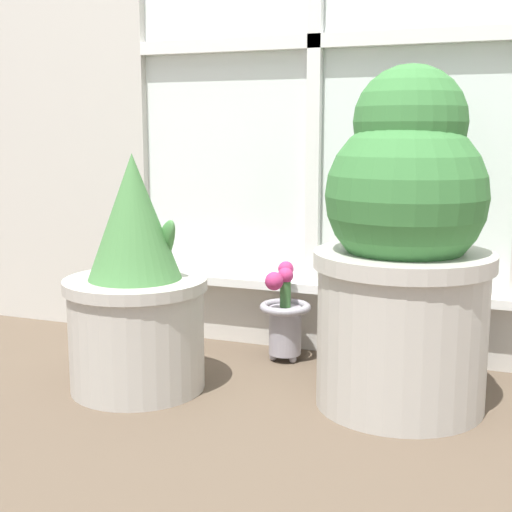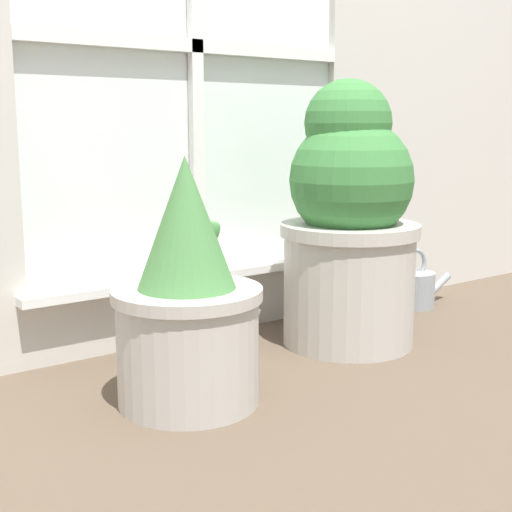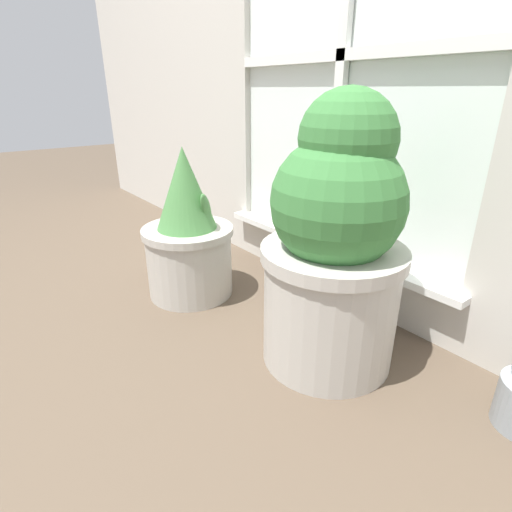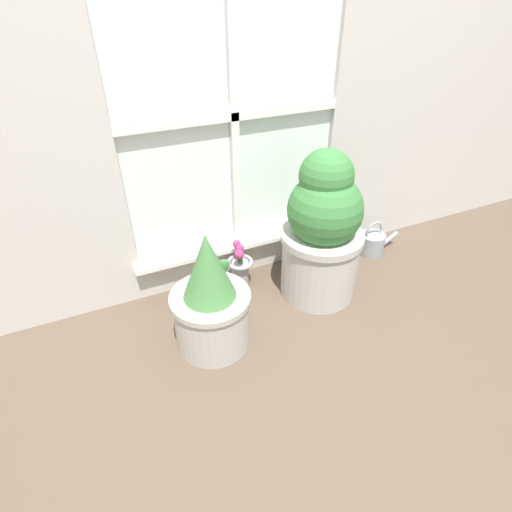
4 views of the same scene
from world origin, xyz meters
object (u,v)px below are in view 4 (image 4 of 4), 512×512
at_px(potted_plant_right, 322,232).
at_px(flower_vase, 240,266).
at_px(watering_can, 372,242).
at_px(potted_plant_left, 211,302).

xyz_separation_m(potted_plant_right, flower_vase, (-0.34, 0.20, -0.23)).
distance_m(potted_plant_right, watering_can, 0.58).
bearing_deg(watering_can, potted_plant_right, -160.48).
height_order(potted_plant_left, flower_vase, potted_plant_left).
distance_m(potted_plant_left, flower_vase, 0.42).
xyz_separation_m(flower_vase, watering_can, (0.81, -0.03, -0.06)).
bearing_deg(potted_plant_right, watering_can, 19.52).
bearing_deg(watering_can, flower_vase, 177.77).
bearing_deg(potted_plant_left, potted_plant_right, 10.97).
bearing_deg(potted_plant_right, flower_vase, 149.40).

